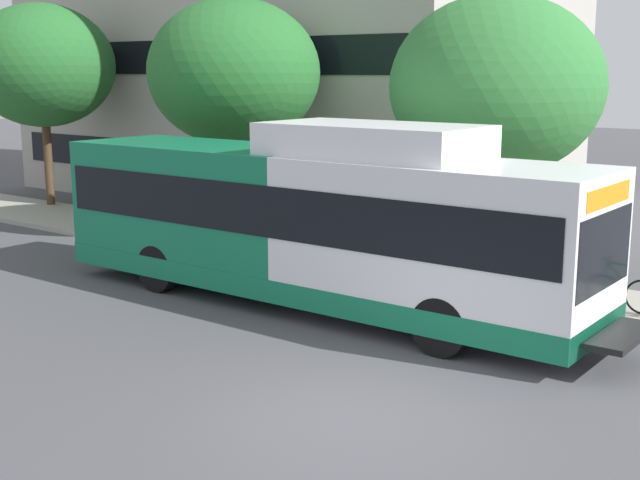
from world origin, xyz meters
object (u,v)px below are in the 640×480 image
at_px(street_tree_mid_block, 234,73).
at_px(street_tree_near_stop, 496,87).
at_px(street_tree_far_block, 42,66).
at_px(transit_bus, 313,221).

bearing_deg(street_tree_mid_block, street_tree_near_stop, -92.43).
bearing_deg(street_tree_mid_block, street_tree_far_block, 90.68).
xyz_separation_m(transit_bus, street_tree_mid_block, (4.20, 5.96, 2.83)).
height_order(transit_bus, street_tree_far_block, street_tree_far_block).
bearing_deg(transit_bus, street_tree_mid_block, 54.78).
bearing_deg(street_tree_mid_block, transit_bus, -125.22).
bearing_deg(street_tree_far_block, street_tree_near_stop, -90.82).
bearing_deg(street_tree_near_stop, transit_bus, 153.63).
bearing_deg(street_tree_far_block, street_tree_mid_block, -89.32).
distance_m(transit_bus, street_tree_mid_block, 7.82).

